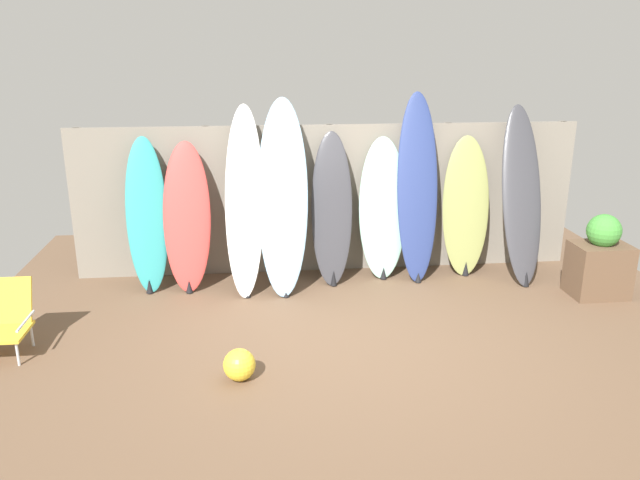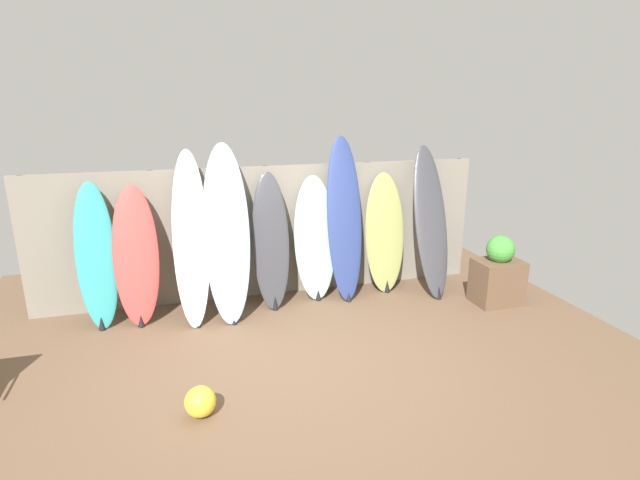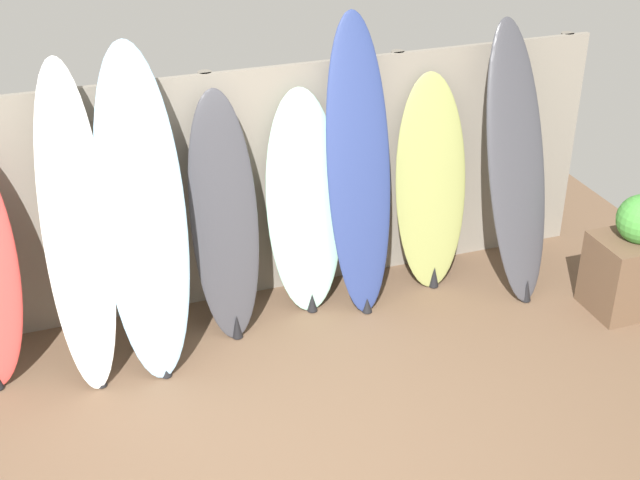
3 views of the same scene
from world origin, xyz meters
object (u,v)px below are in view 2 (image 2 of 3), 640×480
(surfboard_olive_7, at_px, (385,234))
(surfboard_charcoal_4, at_px, (271,242))
(surfboard_skyblue_3, at_px, (227,233))
(surfboard_teal_0, at_px, (96,257))
(surfboard_charcoal_8, at_px, (431,222))
(surfboard_red_1, at_px, (136,256))
(planter_box, at_px, (498,274))
(surfboard_seafoam_5, at_px, (315,239))
(beach_ball, at_px, (200,402))
(surfboard_navy_6, at_px, (344,220))
(surfboard_white_2, at_px, (191,239))

(surfboard_olive_7, bearing_deg, surfboard_charcoal_4, -176.02)
(surfboard_charcoal_4, bearing_deg, surfboard_skyblue_3, -165.55)
(surfboard_teal_0, xyz_separation_m, surfboard_charcoal_8, (4.32, -0.12, 0.16))
(surfboard_red_1, distance_m, surfboard_olive_7, 3.30)
(surfboard_teal_0, distance_m, planter_box, 5.08)
(surfboard_olive_7, xyz_separation_m, surfboard_charcoal_8, (0.58, -0.24, 0.19))
(surfboard_red_1, xyz_separation_m, surfboard_seafoam_5, (2.28, 0.13, 0.00))
(surfboard_charcoal_4, relative_size, planter_box, 1.87)
(surfboard_teal_0, relative_size, surfboard_red_1, 1.03)
(beach_ball, bearing_deg, surfboard_skyblue_3, 76.97)
(surfboard_navy_6, bearing_deg, surfboard_seafoam_5, 167.53)
(surfboard_skyblue_3, bearing_deg, planter_box, -10.48)
(surfboard_olive_7, xyz_separation_m, beach_ball, (-2.70, -2.35, -0.68))
(surfboard_seafoam_5, xyz_separation_m, surfboard_charcoal_8, (1.60, -0.23, 0.18))
(surfboard_teal_0, distance_m, surfboard_white_2, 1.12)
(surfboard_charcoal_8, bearing_deg, surfboard_navy_6, 173.41)
(surfboard_red_1, height_order, planter_box, surfboard_red_1)
(surfboard_white_2, height_order, surfboard_olive_7, surfboard_white_2)
(surfboard_charcoal_4, relative_size, surfboard_charcoal_8, 0.86)
(surfboard_white_2, bearing_deg, surfboard_charcoal_8, -0.04)
(surfboard_skyblue_3, bearing_deg, surfboard_white_2, 176.44)
(surfboard_red_1, height_order, surfboard_seafoam_5, surfboard_seafoam_5)
(surfboard_charcoal_8, bearing_deg, surfboard_red_1, 178.58)
(surfboard_navy_6, bearing_deg, surfboard_charcoal_8, -6.59)
(surfboard_red_1, height_order, surfboard_white_2, surfboard_white_2)
(surfboard_skyblue_3, bearing_deg, surfboard_red_1, 173.63)
(beach_ball, bearing_deg, surfboard_red_1, 105.15)
(surfboard_olive_7, relative_size, planter_box, 1.78)
(surfboard_seafoam_5, relative_size, surfboard_charcoal_8, 0.82)
(surfboard_charcoal_4, height_order, surfboard_seafoam_5, surfboard_charcoal_4)
(surfboard_charcoal_4, distance_m, surfboard_navy_6, 1.03)
(surfboard_white_2, xyz_separation_m, surfboard_navy_6, (2.01, 0.14, 0.06))
(surfboard_olive_7, bearing_deg, surfboard_white_2, -174.93)
(surfboard_teal_0, relative_size, surfboard_white_2, 0.83)
(planter_box, relative_size, beach_ball, 3.42)
(surfboard_navy_6, bearing_deg, surfboard_olive_7, 8.67)
(surfboard_teal_0, xyz_separation_m, surfboard_charcoal_4, (2.10, 0.00, 0.01))
(surfboard_charcoal_4, bearing_deg, beach_ball, -115.25)
(planter_box, bearing_deg, surfboard_red_1, 170.49)
(surfboard_seafoam_5, height_order, surfboard_navy_6, surfboard_navy_6)
(surfboard_skyblue_3, bearing_deg, beach_ball, -103.03)
(surfboard_olive_7, distance_m, surfboard_charcoal_8, 0.65)
(surfboard_teal_0, bearing_deg, surfboard_red_1, -3.07)
(surfboard_skyblue_3, height_order, beach_ball, surfboard_skyblue_3)
(surfboard_red_1, xyz_separation_m, surfboard_navy_6, (2.66, 0.04, 0.26))
(surfboard_navy_6, distance_m, surfboard_charcoal_8, 1.23)
(surfboard_seafoam_5, xyz_separation_m, beach_ball, (-1.68, -2.34, -0.69))
(beach_ball, bearing_deg, surfboard_teal_0, 115.05)
(surfboard_skyblue_3, relative_size, surfboard_seafoam_5, 1.28)
(surfboard_white_2, distance_m, surfboard_navy_6, 2.02)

